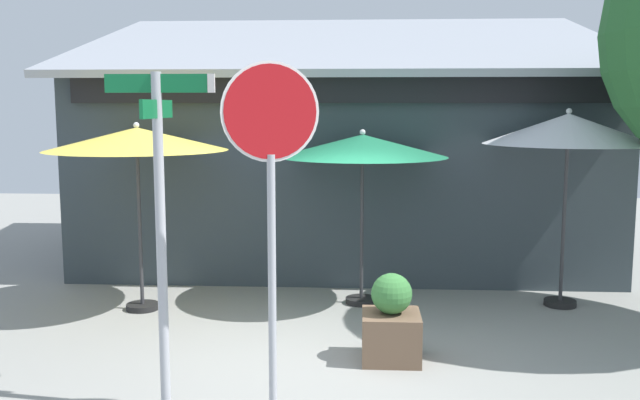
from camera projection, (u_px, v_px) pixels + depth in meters
name	position (u px, v px, depth m)	size (l,w,h in m)	color
ground_plane	(305.00, 361.00, 7.72)	(28.00, 28.00, 0.10)	gray
cafe_building	(345.00, 160.00, 12.84)	(9.19, 5.53, 4.62)	#333D42
street_sign_post	(161.00, 207.00, 6.13)	(0.96, 0.90, 3.06)	#A8AAB2
stop_sign	(271.00, 172.00, 5.81)	(0.79, 0.29, 3.14)	#A8AAB2
patio_umbrella_mustard_left	(137.00, 141.00, 9.21)	(2.42, 2.42, 2.56)	black
patio_umbrella_forest_green_center	(362.00, 147.00, 9.52)	(2.34, 2.34, 2.45)	black
patio_umbrella_ivory_right	(568.00, 130.00, 9.38)	(2.28, 2.28, 2.74)	black
sidewalk_planter	(391.00, 324.00, 7.58)	(0.63, 0.63, 0.97)	brown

